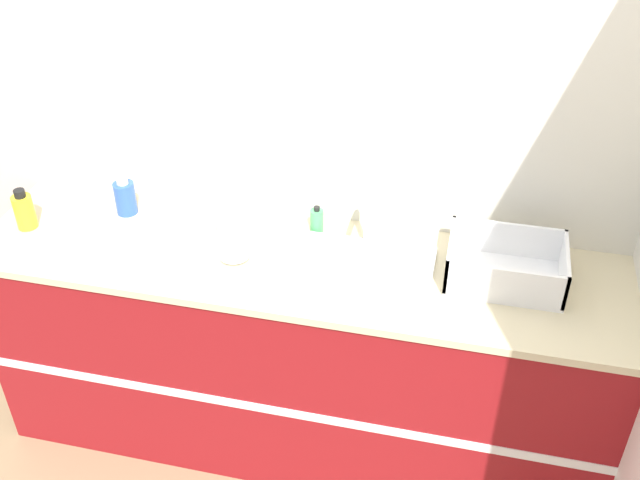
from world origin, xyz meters
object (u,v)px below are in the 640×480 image
at_px(paper_towel_roll, 232,229).
at_px(bottle_yellow, 24,211).
at_px(dish_rack, 505,268).
at_px(bottle_blue, 125,197).
at_px(soap_dispenser, 317,220).
at_px(sink, 358,268).

distance_m(paper_towel_roll, bottle_yellow, 0.83).
xyz_separation_m(paper_towel_roll, dish_rack, (0.95, 0.09, -0.08)).
relative_size(dish_rack, bottle_blue, 2.49).
height_order(paper_towel_roll, soap_dispenser, paper_towel_roll).
xyz_separation_m(paper_towel_roll, bottle_blue, (-0.51, 0.19, -0.06)).
height_order(sink, bottle_blue, sink).
bearing_deg(paper_towel_roll, soap_dispenser, 42.95).
relative_size(dish_rack, bottle_yellow, 2.44).
relative_size(bottle_yellow, soap_dispenser, 1.51).
bearing_deg(paper_towel_roll, sink, 2.57).
bearing_deg(bottle_yellow, dish_rack, 2.58).
relative_size(sink, dish_rack, 1.30).
bearing_deg(bottle_blue, sink, -10.12).
distance_m(sink, soap_dispenser, 0.29).
relative_size(paper_towel_roll, bottle_yellow, 1.53).
height_order(paper_towel_roll, bottle_blue, paper_towel_roll).
xyz_separation_m(sink, dish_rack, (0.50, 0.07, 0.03)).
relative_size(bottle_yellow, bottle_blue, 1.02).
relative_size(bottle_blue, soap_dispenser, 1.48).
height_order(sink, dish_rack, sink).
bearing_deg(sink, dish_rack, 8.23).
xyz_separation_m(paper_towel_roll, soap_dispenser, (0.25, 0.23, -0.08)).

